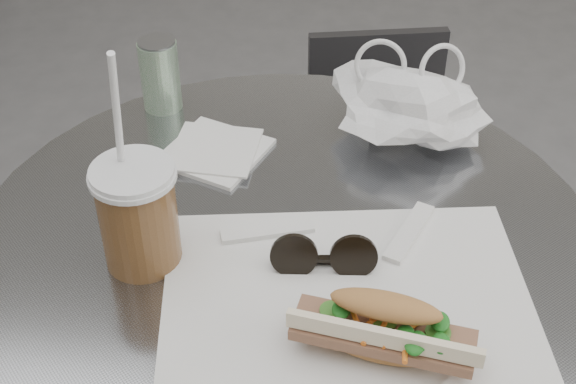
# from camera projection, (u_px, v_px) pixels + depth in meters

# --- Properties ---
(cafe_table) EXTENTS (0.76, 0.76, 0.74)m
(cafe_table) POSITION_uv_depth(u_px,v_px,m) (285.00, 381.00, 1.13)
(cafe_table) COLOR slate
(cafe_table) RESTS_ON ground
(chair_far) EXTENTS (0.35, 0.38, 0.66)m
(chair_far) POSITION_uv_depth(u_px,v_px,m) (379.00, 218.00, 1.67)
(chair_far) COLOR #2C2C2E
(chair_far) RESTS_ON ground
(sandwich_paper) EXTENTS (0.46, 0.45, 0.00)m
(sandwich_paper) POSITION_uv_depth(u_px,v_px,m) (351.00, 329.00, 0.84)
(sandwich_paper) COLOR white
(sandwich_paper) RESTS_ON cafe_table
(banh_mi) EXTENTS (0.23, 0.12, 0.08)m
(banh_mi) POSITION_uv_depth(u_px,v_px,m) (384.00, 329.00, 0.79)
(banh_mi) COLOR #BC8947
(banh_mi) RESTS_ON sandwich_paper
(iced_coffee) EXTENTS (0.10, 0.10, 0.28)m
(iced_coffee) POSITION_uv_depth(u_px,v_px,m) (138.00, 214.00, 0.88)
(iced_coffee) COLOR brown
(iced_coffee) RESTS_ON cafe_table
(sunglasses) EXTENTS (0.12, 0.04, 0.05)m
(sunglasses) POSITION_uv_depth(u_px,v_px,m) (324.00, 258.00, 0.90)
(sunglasses) COLOR black
(sunglasses) RESTS_ON cafe_table
(plastic_bag) EXTENTS (0.23, 0.20, 0.10)m
(plastic_bag) POSITION_uv_depth(u_px,v_px,m) (407.00, 109.00, 1.08)
(plastic_bag) COLOR white
(plastic_bag) RESTS_ON cafe_table
(napkin_stack) EXTENTS (0.16, 0.16, 0.01)m
(napkin_stack) POSITION_uv_depth(u_px,v_px,m) (215.00, 151.00, 1.08)
(napkin_stack) COLOR white
(napkin_stack) RESTS_ON cafe_table
(drink_can) EXTENTS (0.06, 0.06, 0.11)m
(drink_can) POSITION_uv_depth(u_px,v_px,m) (160.00, 75.00, 1.15)
(drink_can) COLOR #518B53
(drink_can) RESTS_ON cafe_table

